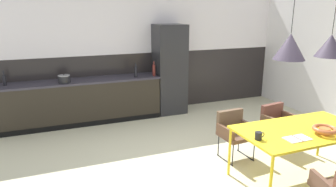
{
  "coord_description": "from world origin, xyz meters",
  "views": [
    {
      "loc": [
        -1.98,
        -3.28,
        2.28
      ],
      "look_at": [
        -0.35,
        0.93,
        1.04
      ],
      "focal_mm": 32.79,
      "sensor_mm": 36.0,
      "label": 1
    }
  ],
  "objects_px": {
    "fruit_bowl": "(325,130)",
    "mug_wide_latte": "(259,136)",
    "armchair_near_window": "(234,128)",
    "bottle_spice_small": "(4,80)",
    "pendant_lamp_over_table_near": "(290,47)",
    "cooking_pot": "(64,79)",
    "open_book": "(297,139)",
    "bottle_oil_tall": "(136,71)",
    "armchair_by_stool": "(277,120)",
    "bottle_wine_green": "(154,70)",
    "dining_table": "(302,132)",
    "pendant_lamp_over_table_far": "(331,46)",
    "refrigerator_column": "(170,69)"
  },
  "relations": [
    {
      "from": "mug_wide_latte",
      "to": "pendant_lamp_over_table_near",
      "type": "xyz_separation_m",
      "value": [
        0.41,
        0.08,
        1.06
      ]
    },
    {
      "from": "armchair_by_stool",
      "to": "mug_wide_latte",
      "type": "distance_m",
      "value": 1.58
    },
    {
      "from": "open_book",
      "to": "cooking_pot",
      "type": "distance_m",
      "value": 4.31
    },
    {
      "from": "pendant_lamp_over_table_near",
      "to": "pendant_lamp_over_table_far",
      "type": "relative_size",
      "value": 0.99
    },
    {
      "from": "armchair_by_stool",
      "to": "pendant_lamp_over_table_far",
      "type": "relative_size",
      "value": 0.78
    },
    {
      "from": "armchair_by_stool",
      "to": "cooking_pot",
      "type": "bearing_deg",
      "value": -43.67
    },
    {
      "from": "mug_wide_latte",
      "to": "bottle_spice_small",
      "type": "distance_m",
      "value": 4.69
    },
    {
      "from": "bottle_wine_green",
      "to": "bottle_spice_small",
      "type": "bearing_deg",
      "value": 176.68
    },
    {
      "from": "mug_wide_latte",
      "to": "bottle_wine_green",
      "type": "xyz_separation_m",
      "value": [
        -0.24,
        3.31,
        0.24
      ]
    },
    {
      "from": "cooking_pot",
      "to": "pendant_lamp_over_table_near",
      "type": "distance_m",
      "value": 4.18
    },
    {
      "from": "open_book",
      "to": "bottle_spice_small",
      "type": "relative_size",
      "value": 1.1
    },
    {
      "from": "bottle_spice_small",
      "to": "bottle_oil_tall",
      "type": "xyz_separation_m",
      "value": [
        2.5,
        -0.16,
        0.01
      ]
    },
    {
      "from": "refrigerator_column",
      "to": "bottle_spice_small",
      "type": "distance_m",
      "value": 3.31
    },
    {
      "from": "dining_table",
      "to": "armchair_by_stool",
      "type": "relative_size",
      "value": 2.37
    },
    {
      "from": "dining_table",
      "to": "fruit_bowl",
      "type": "bearing_deg",
      "value": -60.31
    },
    {
      "from": "open_book",
      "to": "bottle_wine_green",
      "type": "height_order",
      "value": "bottle_wine_green"
    },
    {
      "from": "armchair_near_window",
      "to": "fruit_bowl",
      "type": "relative_size",
      "value": 2.41
    },
    {
      "from": "bottle_oil_tall",
      "to": "pendant_lamp_over_table_near",
      "type": "distance_m",
      "value": 3.51
    },
    {
      "from": "bottle_oil_tall",
      "to": "bottle_wine_green",
      "type": "distance_m",
      "value": 0.4
    },
    {
      "from": "mug_wide_latte",
      "to": "cooking_pot",
      "type": "height_order",
      "value": "cooking_pot"
    },
    {
      "from": "armchair_by_stool",
      "to": "bottle_wine_green",
      "type": "bearing_deg",
      "value": -66.78
    },
    {
      "from": "armchair_near_window",
      "to": "cooking_pot",
      "type": "xyz_separation_m",
      "value": [
        -2.38,
        2.34,
        0.5
      ]
    },
    {
      "from": "armchair_near_window",
      "to": "fruit_bowl",
      "type": "height_order",
      "value": "fruit_bowl"
    },
    {
      "from": "open_book",
      "to": "mug_wide_latte",
      "type": "height_order",
      "value": "mug_wide_latte"
    },
    {
      "from": "dining_table",
      "to": "open_book",
      "type": "xyz_separation_m",
      "value": [
        -0.31,
        -0.23,
        0.05
      ]
    },
    {
      "from": "cooking_pot",
      "to": "mug_wide_latte",
      "type": "bearing_deg",
      "value": -57.88
    },
    {
      "from": "dining_table",
      "to": "fruit_bowl",
      "type": "xyz_separation_m",
      "value": [
        0.13,
        -0.23,
        0.1
      ]
    },
    {
      "from": "open_book",
      "to": "bottle_oil_tall",
      "type": "xyz_separation_m",
      "value": [
        -1.09,
        3.48,
        0.28
      ]
    },
    {
      "from": "pendant_lamp_over_table_near",
      "to": "pendant_lamp_over_table_far",
      "type": "bearing_deg",
      "value": 2.92
    },
    {
      "from": "pendant_lamp_over_table_far",
      "to": "armchair_near_window",
      "type": "bearing_deg",
      "value": 133.55
    },
    {
      "from": "bottle_spice_small",
      "to": "cooking_pot",
      "type": "bearing_deg",
      "value": -8.68
    },
    {
      "from": "open_book",
      "to": "bottle_spice_small",
      "type": "height_order",
      "value": "bottle_spice_small"
    },
    {
      "from": "bottle_wine_green",
      "to": "pendant_lamp_over_table_near",
      "type": "bearing_deg",
      "value": -78.56
    },
    {
      "from": "bottle_oil_tall",
      "to": "armchair_by_stool",
      "type": "bearing_deg",
      "value": -51.78
    },
    {
      "from": "fruit_bowl",
      "to": "mug_wide_latte",
      "type": "bearing_deg",
      "value": 169.81
    },
    {
      "from": "fruit_bowl",
      "to": "pendant_lamp_over_table_far",
      "type": "bearing_deg",
      "value": 52.04
    },
    {
      "from": "armchair_near_window",
      "to": "dining_table",
      "type": "bearing_deg",
      "value": 113.47
    },
    {
      "from": "armchair_near_window",
      "to": "cooking_pot",
      "type": "relative_size",
      "value": 3.21
    },
    {
      "from": "fruit_bowl",
      "to": "bottle_oil_tall",
      "type": "distance_m",
      "value": 3.81
    },
    {
      "from": "refrigerator_column",
      "to": "bottle_wine_green",
      "type": "xyz_separation_m",
      "value": [
        -0.42,
        -0.14,
        0.04
      ]
    },
    {
      "from": "bottle_wine_green",
      "to": "dining_table",
      "type": "bearing_deg",
      "value": -72.8
    },
    {
      "from": "open_book",
      "to": "bottle_oil_tall",
      "type": "height_order",
      "value": "bottle_oil_tall"
    },
    {
      "from": "mug_wide_latte",
      "to": "fruit_bowl",
      "type": "bearing_deg",
      "value": -10.19
    },
    {
      "from": "bottle_wine_green",
      "to": "cooking_pot",
      "type": "bearing_deg",
      "value": 179.78
    },
    {
      "from": "open_book",
      "to": "pendant_lamp_over_table_near",
      "type": "relative_size",
      "value": 0.34
    },
    {
      "from": "fruit_bowl",
      "to": "armchair_by_stool",
      "type": "bearing_deg",
      "value": 76.66
    },
    {
      "from": "armchair_by_stool",
      "to": "pendant_lamp_over_table_near",
      "type": "bearing_deg",
      "value": 42.4
    },
    {
      "from": "bottle_spice_small",
      "to": "pendant_lamp_over_table_near",
      "type": "xyz_separation_m",
      "value": [
        3.55,
        -3.4,
        0.84
      ]
    },
    {
      "from": "cooking_pot",
      "to": "pendant_lamp_over_table_near",
      "type": "height_order",
      "value": "pendant_lamp_over_table_near"
    },
    {
      "from": "fruit_bowl",
      "to": "armchair_near_window",
      "type": "bearing_deg",
      "value": 117.72
    }
  ]
}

